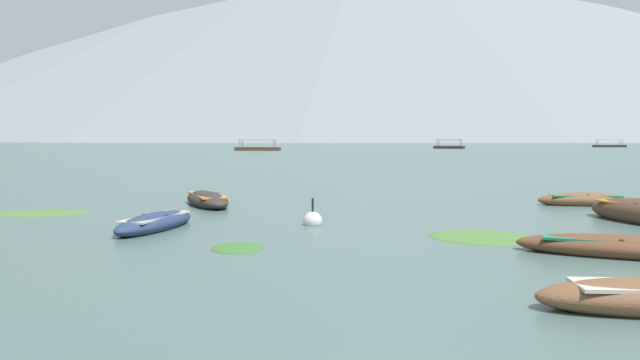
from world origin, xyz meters
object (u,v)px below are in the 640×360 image
rowboat_2 (622,248)px  ferry_0 (609,146)px  rowboat_1 (585,200)px  ferry_1 (449,147)px  rowboat_3 (155,223)px  ferry_2 (258,148)px  mooring_buoy (313,221)px  rowboat_8 (207,200)px

rowboat_2 → ferry_0: size_ratio=0.43×
rowboat_1 → ferry_1: size_ratio=0.38×
rowboat_3 → ferry_1: size_ratio=0.45×
ferry_1 → rowboat_1: bearing=-92.0°
ferry_1 → ferry_2: 57.92m
rowboat_1 → rowboat_3: (-12.38, -7.76, -0.01)m
ferry_0 → mooring_buoy: bearing=-108.1°
ferry_0 → rowboat_8: bearing=-109.6°
rowboat_2 → ferry_2: (-35.72, 127.89, 0.29)m
mooring_buoy → rowboat_8: bearing=131.7°
rowboat_3 → ferry_1: (17.92, 163.78, 0.28)m
rowboat_2 → ferry_1: size_ratio=0.49×
ferry_0 → ferry_1: (-52.91, -42.33, 0.00)m
mooring_buoy → ferry_1: bearing=85.0°
rowboat_2 → rowboat_3: size_ratio=1.09×
rowboat_3 → rowboat_2: bearing=-14.1°
ferry_1 → ferry_2: (-43.27, -38.50, -0.00)m
rowboat_1 → mooring_buoy: 10.73m
rowboat_3 → ferry_2: 127.82m
rowboat_8 → mooring_buoy: size_ratio=5.14×
rowboat_8 → ferry_2: bearing=101.8°
rowboat_8 → ferry_1: size_ratio=0.53×
rowboat_3 → ferry_2: size_ratio=0.39×
ferry_1 → mooring_buoy: ferry_1 is taller
rowboat_2 → ferry_0: 217.30m
rowboat_2 → ferry_1: bearing=87.4°
ferry_0 → mooring_buoy: ferry_0 is taller
rowboat_8 → ferry_0: (71.37, 199.92, 0.26)m
rowboat_3 → ferry_0: 217.94m
ferry_0 → ferry_2: bearing=-140.0°
rowboat_3 → ferry_2: (-25.34, 125.28, 0.28)m
ferry_2 → mooring_buoy: (29.16, -123.97, -0.34)m
rowboat_2 → rowboat_3: 10.70m
rowboat_8 → ferry_2: (-24.81, 119.08, 0.26)m
rowboat_1 → rowboat_3: rowboat_1 is taller
rowboat_8 → ferry_1: 158.66m
rowboat_1 → ferry_2: bearing=107.8°
rowboat_8 → ferry_1: (18.46, 157.58, 0.26)m
ferry_2 → ferry_0: bearing=40.0°
ferry_1 → mooring_buoy: size_ratio=9.75×
rowboat_2 → rowboat_8: bearing=141.1°
rowboat_2 → mooring_buoy: 7.64m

